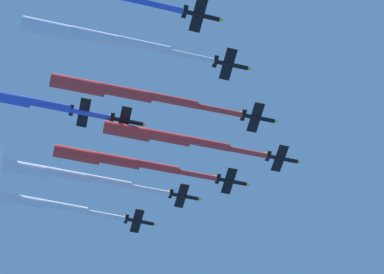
{
  "coord_description": "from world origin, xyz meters",
  "views": [
    {
      "loc": [
        109.52,
        33.07,
        16.23
      ],
      "look_at": [
        0.0,
        0.0,
        153.06
      ],
      "focal_mm": 62.5,
      "sensor_mm": 36.0,
      "label": 1
    }
  ],
  "objects_px": {
    "jet_starboard_inner": "(125,93)",
    "jet_starboard_mid": "(97,37)",
    "jet_port_inner": "(117,161)",
    "jet_trail_port": "(7,99)",
    "jet_port_mid": "(68,175)",
    "jet_port_outer": "(26,201)",
    "jet_lead": "(168,138)"
  },
  "relations": [
    {
      "from": "jet_starboard_inner",
      "to": "jet_starboard_mid",
      "type": "xyz_separation_m",
      "value": [
        15.32,
        -1.7,
        3.17
      ]
    },
    {
      "from": "jet_port_inner",
      "to": "jet_starboard_inner",
      "type": "bearing_deg",
      "value": 25.69
    },
    {
      "from": "jet_starboard_inner",
      "to": "jet_starboard_mid",
      "type": "distance_m",
      "value": 15.74
    },
    {
      "from": "jet_lead",
      "to": "jet_port_inner",
      "type": "height_order",
      "value": "jet_port_inner"
    },
    {
      "from": "jet_port_mid",
      "to": "jet_starboard_mid",
      "type": "relative_size",
      "value": 1.01
    },
    {
      "from": "jet_port_inner",
      "to": "jet_trail_port",
      "type": "relative_size",
      "value": 1.03
    },
    {
      "from": "jet_starboard_inner",
      "to": "jet_trail_port",
      "type": "distance_m",
      "value": 31.3
    },
    {
      "from": "jet_port_mid",
      "to": "jet_starboard_mid",
      "type": "height_order",
      "value": "jet_port_mid"
    },
    {
      "from": "jet_lead",
      "to": "jet_starboard_mid",
      "type": "relative_size",
      "value": 0.96
    },
    {
      "from": "jet_starboard_mid",
      "to": "jet_port_outer",
      "type": "relative_size",
      "value": 1.0
    },
    {
      "from": "jet_port_mid",
      "to": "jet_trail_port",
      "type": "distance_m",
      "value": 30.25
    },
    {
      "from": "jet_port_inner",
      "to": "jet_trail_port",
      "type": "height_order",
      "value": "jet_trail_port"
    },
    {
      "from": "jet_port_outer",
      "to": "jet_trail_port",
      "type": "relative_size",
      "value": 1.06
    },
    {
      "from": "jet_starboard_inner",
      "to": "jet_port_mid",
      "type": "xyz_separation_m",
      "value": [
        -24.99,
        -27.07,
        3.72
      ]
    },
    {
      "from": "jet_port_inner",
      "to": "jet_starboard_inner",
      "type": "height_order",
      "value": "jet_port_inner"
    },
    {
      "from": "jet_port_outer",
      "to": "jet_trail_port",
      "type": "height_order",
      "value": "jet_trail_port"
    },
    {
      "from": "jet_lead",
      "to": "jet_port_inner",
      "type": "xyz_separation_m",
      "value": [
        -4.26,
        -15.81,
        0.42
      ]
    },
    {
      "from": "jet_starboard_mid",
      "to": "jet_trail_port",
      "type": "height_order",
      "value": "jet_starboard_mid"
    },
    {
      "from": "jet_starboard_mid",
      "to": "jet_trail_port",
      "type": "distance_m",
      "value": 30.8
    },
    {
      "from": "jet_starboard_inner",
      "to": "jet_trail_port",
      "type": "xyz_separation_m",
      "value": [
        5.04,
        -30.74,
        3.11
      ]
    },
    {
      "from": "jet_lead",
      "to": "jet_port_inner",
      "type": "bearing_deg",
      "value": -105.08
    },
    {
      "from": "jet_port_inner",
      "to": "jet_port_outer",
      "type": "distance_m",
      "value": 32.72
    },
    {
      "from": "jet_port_mid",
      "to": "jet_trail_port",
      "type": "bearing_deg",
      "value": -6.97
    },
    {
      "from": "jet_port_mid",
      "to": "jet_lead",
      "type": "bearing_deg",
      "value": 76.46
    },
    {
      "from": "jet_starboard_inner",
      "to": "jet_trail_port",
      "type": "relative_size",
      "value": 1.1
    },
    {
      "from": "jet_lead",
      "to": "jet_starboard_inner",
      "type": "relative_size",
      "value": 0.93
    },
    {
      "from": "jet_starboard_mid",
      "to": "jet_port_outer",
      "type": "distance_m",
      "value": 60.25
    },
    {
      "from": "jet_starboard_inner",
      "to": "jet_starboard_mid",
      "type": "height_order",
      "value": "jet_starboard_mid"
    },
    {
      "from": "jet_starboard_inner",
      "to": "jet_trail_port",
      "type": "bearing_deg",
      "value": -80.69
    },
    {
      "from": "jet_starboard_mid",
      "to": "jet_port_outer",
      "type": "height_order",
      "value": "jet_starboard_mid"
    },
    {
      "from": "jet_starboard_inner",
      "to": "jet_port_inner",
      "type": "bearing_deg",
      "value": -154.31
    },
    {
      "from": "jet_lead",
      "to": "jet_trail_port",
      "type": "xyz_separation_m",
      "value": [
        22.18,
        -36.25,
        2.87
      ]
    }
  ]
}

